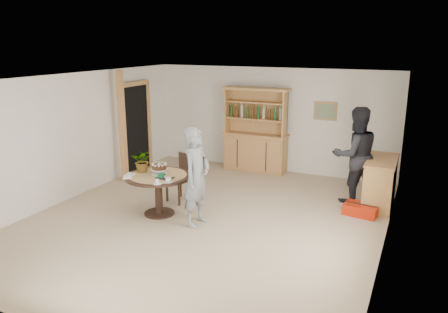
% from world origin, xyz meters
% --- Properties ---
extents(ground, '(7.00, 7.00, 0.00)m').
position_xyz_m(ground, '(0.00, 0.00, 0.00)').
color(ground, tan).
rests_on(ground, ground).
extents(room_shell, '(6.04, 7.04, 2.52)m').
position_xyz_m(room_shell, '(0.00, 0.01, 1.74)').
color(room_shell, white).
rests_on(room_shell, ground).
extents(doorway, '(0.13, 1.10, 2.18)m').
position_xyz_m(doorway, '(-2.93, 2.00, 1.11)').
color(doorway, black).
rests_on(doorway, ground).
extents(pine_post, '(0.12, 0.12, 2.50)m').
position_xyz_m(pine_post, '(-2.70, 1.20, 1.25)').
color(pine_post, tan).
rests_on(pine_post, ground).
extents(hutch, '(1.62, 0.54, 2.04)m').
position_xyz_m(hutch, '(-0.30, 3.24, 0.69)').
color(hutch, '#DBAA5C').
rests_on(hutch, ground).
extents(sideboard, '(0.54, 1.26, 0.94)m').
position_xyz_m(sideboard, '(2.74, 2.00, 0.47)').
color(sideboard, '#DBAA5C').
rests_on(sideboard, ground).
extents(dining_table, '(1.20, 1.20, 0.76)m').
position_xyz_m(dining_table, '(-0.90, -0.15, 0.60)').
color(dining_table, black).
rests_on(dining_table, ground).
extents(dining_chair, '(0.53, 0.53, 0.95)m').
position_xyz_m(dining_chair, '(-0.87, 0.68, 0.54)').
color(dining_chair, black).
rests_on(dining_chair, ground).
extents(birthday_cake, '(0.30, 0.30, 0.20)m').
position_xyz_m(birthday_cake, '(-0.90, -0.10, 0.88)').
color(birthday_cake, white).
rests_on(birthday_cake, dining_table).
extents(flower_vase, '(0.47, 0.44, 0.42)m').
position_xyz_m(flower_vase, '(-1.25, -0.10, 0.97)').
color(flower_vase, '#3F7233').
rests_on(flower_vase, dining_table).
extents(gift_tray, '(0.30, 0.20, 0.08)m').
position_xyz_m(gift_tray, '(-0.68, -0.27, 0.79)').
color(gift_tray, black).
rests_on(gift_tray, dining_table).
extents(coffee_cup_a, '(0.15, 0.15, 0.09)m').
position_xyz_m(coffee_cup_a, '(-0.50, -0.43, 0.80)').
color(coffee_cup_a, silver).
rests_on(coffee_cup_a, dining_table).
extents(coffee_cup_b, '(0.15, 0.15, 0.08)m').
position_xyz_m(coffee_cup_b, '(-0.62, -0.60, 0.79)').
color(coffee_cup_b, silver).
rests_on(coffee_cup_b, dining_table).
extents(napkins, '(0.24, 0.33, 0.03)m').
position_xyz_m(napkins, '(-1.31, -0.46, 0.77)').
color(napkins, white).
rests_on(napkins, dining_table).
extents(teen_boy, '(0.45, 0.65, 1.72)m').
position_xyz_m(teen_boy, '(-0.05, -0.25, 0.86)').
color(teen_boy, slate).
rests_on(teen_boy, ground).
extents(adult_person, '(1.17, 1.12, 1.90)m').
position_xyz_m(adult_person, '(2.23, 2.04, 0.95)').
color(adult_person, black).
rests_on(adult_person, ground).
extents(red_suitcase, '(0.65, 0.49, 0.21)m').
position_xyz_m(red_suitcase, '(2.50, 1.38, 0.10)').
color(red_suitcase, red).
rests_on(red_suitcase, ground).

